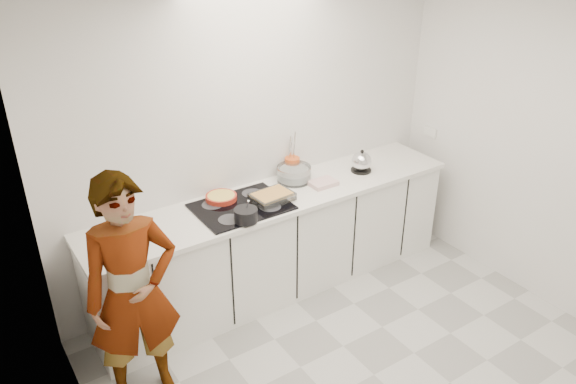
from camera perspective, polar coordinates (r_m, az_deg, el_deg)
floor at (r=4.30m, az=8.73°, el=-17.88°), size 3.60×3.20×0.00m
wall_back at (r=4.67m, az=-3.23°, el=5.44°), size 3.60×0.00×2.60m
wall_left at (r=2.79m, az=-18.88°, el=-12.71°), size 0.00×3.20×2.60m
wall_right at (r=4.85m, az=25.83°, el=3.47°), size 0.02×3.20×2.60m
base_cabinets at (r=4.82m, az=-1.02°, el=-5.34°), size 3.20×0.58×0.87m
countertop at (r=4.59m, az=-1.06°, el=-0.54°), size 3.24×0.64×0.04m
hob at (r=4.41m, az=-4.76°, el=-1.48°), size 0.72×0.54×0.01m
tart_dish at (r=4.50m, az=-6.80°, el=-0.52°), size 0.27×0.27×0.04m
saucepan at (r=4.17m, az=-4.30°, el=-2.34°), size 0.22×0.22×0.17m
baking_dish at (r=4.46m, az=-1.63°, el=-0.45°), size 0.34×0.26×0.06m
mixing_bowl at (r=4.80m, az=0.61°, el=1.81°), size 0.37×0.37×0.13m
tea_towel at (r=4.75m, az=3.58°, el=0.91°), size 0.23×0.16×0.04m
kettle at (r=5.01m, az=7.47°, el=3.02°), size 0.24×0.24×0.21m
utensil_crock at (r=4.90m, az=0.43°, el=2.61°), size 0.17×0.17×0.16m
cook at (r=3.74m, az=-15.48°, el=-9.92°), size 0.64×0.46×1.66m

